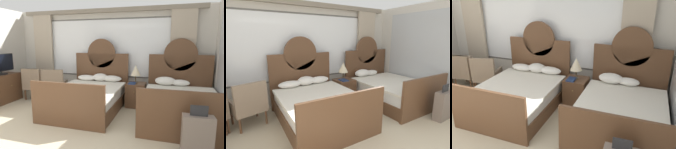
{
  "view_description": "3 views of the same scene",
  "coord_description": "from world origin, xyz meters",
  "views": [
    {
      "loc": [
        1.81,
        -1.27,
        1.72
      ],
      "look_at": [
        0.52,
        3.05,
        0.95
      ],
      "focal_mm": 30.76,
      "sensor_mm": 36.0,
      "label": 1
    },
    {
      "loc": [
        -1.47,
        -0.05,
        1.8
      ],
      "look_at": [
        0.53,
        3.26,
        0.92
      ],
      "focal_mm": 26.52,
      "sensor_mm": 36.0,
      "label": 2
    },
    {
      "loc": [
        2.41,
        -0.71,
        2.55
      ],
      "look_at": [
        1.07,
        2.76,
        1.1
      ],
      "focal_mm": 35.65,
      "sensor_mm": 36.0,
      "label": 3
    }
  ],
  "objects": [
    {
      "name": "wall_back_window",
      "position": [
        0.0,
        4.28,
        1.42
      ],
      "size": [
        5.92,
        0.22,
        2.7
      ],
      "color": "beige",
      "rests_on": "ground_plane"
    },
    {
      "name": "bed_near_window",
      "position": [
        -0.1,
        3.09,
        0.37
      ],
      "size": [
        1.62,
        2.15,
        1.82
      ],
      "color": "brown",
      "rests_on": "ground_plane"
    },
    {
      "name": "bed_near_mirror",
      "position": [
        2.09,
        3.08,
        0.36
      ],
      "size": [
        1.62,
        2.15,
        1.82
      ],
      "color": "brown",
      "rests_on": "ground_plane"
    },
    {
      "name": "nightstand_between_beds",
      "position": [
        1.0,
        3.7,
        0.32
      ],
      "size": [
        0.5,
        0.52,
        0.64
      ],
      "color": "brown",
      "rests_on": "ground_plane"
    },
    {
      "name": "table_lamp_on_nightstand",
      "position": [
        0.98,
        3.73,
        0.97
      ],
      "size": [
        0.27,
        0.27,
        0.48
      ],
      "color": "brown",
      "rests_on": "nightstand_between_beds"
    },
    {
      "name": "book_on_nightstand",
      "position": [
        0.91,
        3.6,
        0.65
      ],
      "size": [
        0.18,
        0.26,
        0.03
      ],
      "color": "navy",
      "rests_on": "nightstand_between_beds"
    },
    {
      "name": "tv_flatscreen",
      "position": [
        -2.7,
        2.94,
        1.11
      ],
      "size": [
        0.2,
        0.9,
        0.58
      ],
      "color": "black",
      "rests_on": "dresser_minibar"
    },
    {
      "name": "armchair_by_window_left",
      "position": [
        -1.4,
        3.56,
        0.48
      ],
      "size": [
        0.74,
        0.74,
        0.94
      ],
      "color": "#84705B",
      "rests_on": "ground_plane"
    },
    {
      "name": "armchair_by_window_centre",
      "position": [
        -2.07,
        3.56,
        0.48
      ],
      "size": [
        0.73,
        0.73,
        0.94
      ],
      "color": "#84705B",
      "rests_on": "ground_plane"
    },
    {
      "name": "armchair_by_window_right",
      "position": [
        -2.09,
        3.55,
        0.48
      ],
      "size": [
        0.63,
        0.63,
        0.94
      ],
      "color": "#84705B",
      "rests_on": "ground_plane"
    },
    {
      "name": "suitcase_on_floor",
      "position": [
        2.27,
        1.67,
        0.33
      ],
      "size": [
        0.46,
        0.21,
        0.8
      ],
      "color": "#75665B",
      "rests_on": "ground_plane"
    }
  ]
}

